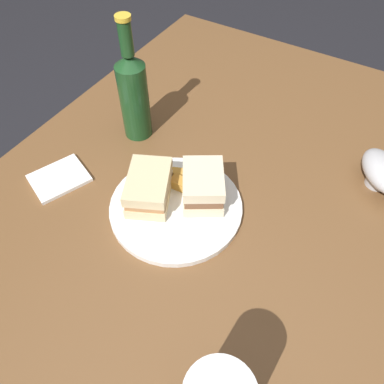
{
  "coord_description": "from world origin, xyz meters",
  "views": [
    {
      "loc": [
        -0.43,
        -0.22,
        1.33
      ],
      "look_at": [
        -0.03,
        0.02,
        0.76
      ],
      "focal_mm": 35.75,
      "sensor_mm": 36.0,
      "label": 1
    }
  ],
  "objects_px": {
    "sandwich_half_right": "(149,188)",
    "napkin": "(59,178)",
    "gravy_boat": "(383,172)",
    "plate": "(176,207)",
    "sandwich_half_left": "(202,186)",
    "cider_bottle": "(133,94)"
  },
  "relations": [
    {
      "from": "plate",
      "to": "sandwich_half_left",
      "type": "xyz_separation_m",
      "value": [
        0.04,
        -0.03,
        0.04
      ]
    },
    {
      "from": "plate",
      "to": "sandwich_half_right",
      "type": "bearing_deg",
      "value": 100.17
    },
    {
      "from": "sandwich_half_right",
      "to": "cider_bottle",
      "type": "distance_m",
      "value": 0.22
    },
    {
      "from": "sandwich_half_right",
      "to": "cider_bottle",
      "type": "relative_size",
      "value": 0.5
    },
    {
      "from": "plate",
      "to": "napkin",
      "type": "bearing_deg",
      "value": 103.55
    },
    {
      "from": "sandwich_half_right",
      "to": "napkin",
      "type": "bearing_deg",
      "value": 104.47
    },
    {
      "from": "sandwich_half_left",
      "to": "gravy_boat",
      "type": "xyz_separation_m",
      "value": [
        0.22,
        -0.29,
        -0.01
      ]
    },
    {
      "from": "sandwich_half_right",
      "to": "plate",
      "type": "bearing_deg",
      "value": -79.83
    },
    {
      "from": "sandwich_half_right",
      "to": "napkin",
      "type": "relative_size",
      "value": 1.24
    },
    {
      "from": "cider_bottle",
      "to": "napkin",
      "type": "xyz_separation_m",
      "value": [
        -0.2,
        0.06,
        -0.1
      ]
    },
    {
      "from": "sandwich_half_right",
      "to": "gravy_boat",
      "type": "distance_m",
      "value": 0.46
    },
    {
      "from": "sandwich_half_right",
      "to": "napkin",
      "type": "distance_m",
      "value": 0.21
    },
    {
      "from": "sandwich_half_right",
      "to": "napkin",
      "type": "xyz_separation_m",
      "value": [
        -0.05,
        0.2,
        -0.04
      ]
    },
    {
      "from": "sandwich_half_left",
      "to": "napkin",
      "type": "relative_size",
      "value": 1.14
    },
    {
      "from": "plate",
      "to": "gravy_boat",
      "type": "xyz_separation_m",
      "value": [
        0.27,
        -0.32,
        0.03
      ]
    },
    {
      "from": "gravy_boat",
      "to": "napkin",
      "type": "relative_size",
      "value": 1.26
    },
    {
      "from": "sandwich_half_left",
      "to": "sandwich_half_right",
      "type": "distance_m",
      "value": 0.1
    },
    {
      "from": "gravy_boat",
      "to": "cider_bottle",
      "type": "bearing_deg",
      "value": 103.25
    },
    {
      "from": "sandwich_half_left",
      "to": "napkin",
      "type": "height_order",
      "value": "sandwich_half_left"
    },
    {
      "from": "gravy_boat",
      "to": "cider_bottle",
      "type": "relative_size",
      "value": 0.5
    },
    {
      "from": "gravy_boat",
      "to": "cider_bottle",
      "type": "height_order",
      "value": "cider_bottle"
    },
    {
      "from": "plate",
      "to": "napkin",
      "type": "relative_size",
      "value": 2.34
    }
  ]
}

